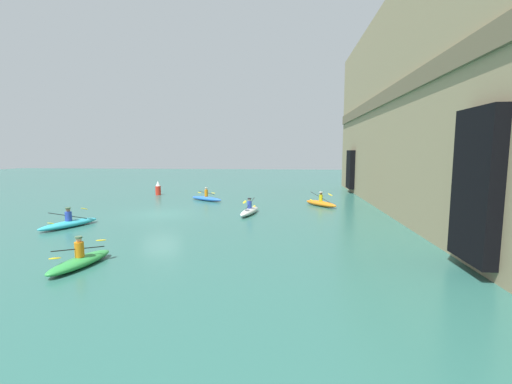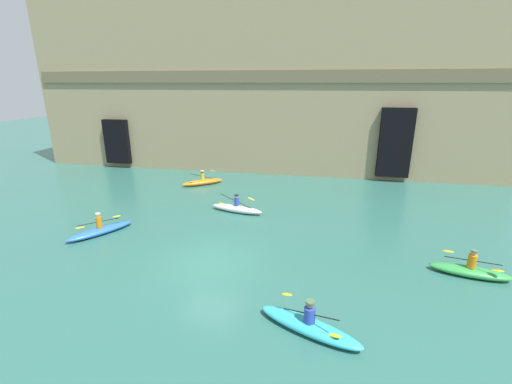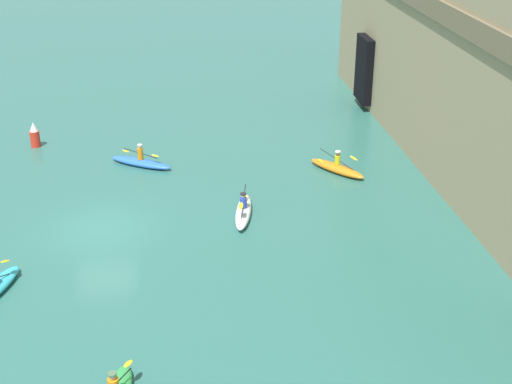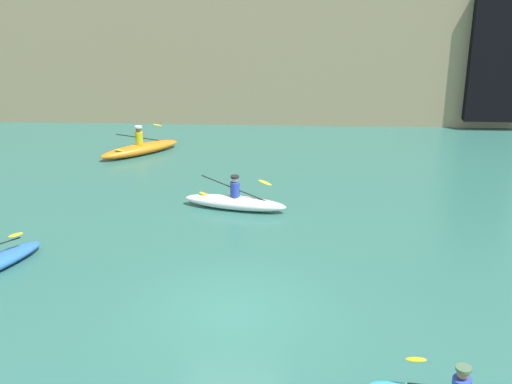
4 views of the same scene
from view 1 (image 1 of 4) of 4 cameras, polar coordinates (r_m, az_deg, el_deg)
ground_plane at (r=24.39m, az=-15.58°, el=-3.54°), size 120.00×120.00×0.00m
cliff_bluff at (r=25.67m, az=28.50°, el=13.12°), size 40.09×6.64×14.95m
kayak_blue at (r=30.07m, az=-8.28°, el=-1.02°), size 2.43×3.32×1.17m
kayak_orange at (r=27.25m, az=10.74°, el=-1.83°), size 2.99×2.56×1.13m
kayak_cyan at (r=22.07m, az=-28.73°, el=-4.59°), size 3.54×2.08×1.14m
kayak_green at (r=14.47m, az=-27.27°, el=-10.14°), size 3.09×1.31×1.16m
kayak_white at (r=23.26m, az=-1.09°, el=-3.15°), size 3.37×1.30×1.12m
marker_buoy at (r=34.97m, az=-16.01°, el=0.56°), size 0.52×0.52×1.38m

